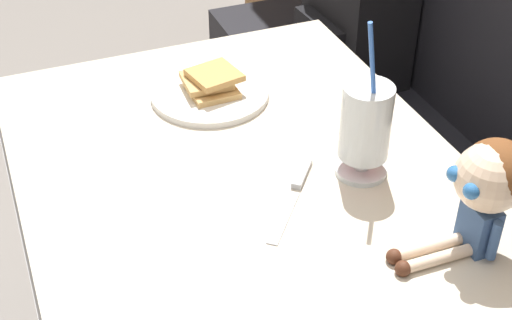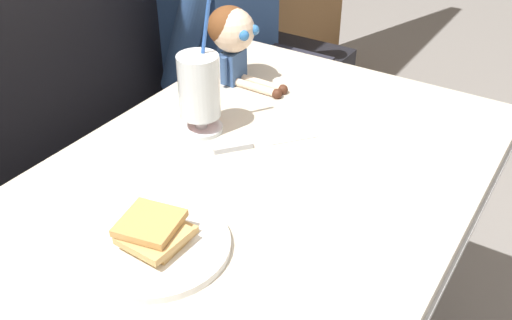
# 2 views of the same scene
# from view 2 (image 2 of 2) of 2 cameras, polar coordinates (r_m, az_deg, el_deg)

# --- Properties ---
(booth_bench) EXTENTS (2.60, 0.48, 1.00)m
(booth_bench) POSITION_cam_2_polar(r_m,az_deg,el_deg) (1.77, -16.93, -5.52)
(booth_bench) COLOR black
(booth_bench) RESTS_ON ground
(diner_table) EXTENTS (1.11, 0.81, 0.74)m
(diner_table) POSITION_cam_2_polar(r_m,az_deg,el_deg) (1.30, 0.80, -7.91)
(diner_table) COLOR beige
(diner_table) RESTS_ON ground
(toast_plate) EXTENTS (0.25, 0.25, 0.06)m
(toast_plate) POSITION_cam_2_polar(r_m,az_deg,el_deg) (0.99, -9.83, -7.95)
(toast_plate) COLOR white
(toast_plate) RESTS_ON diner_table
(milkshake_glass) EXTENTS (0.10, 0.10, 0.32)m
(milkshake_glass) POSITION_cam_2_polar(r_m,az_deg,el_deg) (1.25, -5.63, 6.98)
(milkshake_glass) COLOR silver
(milkshake_glass) RESTS_ON diner_table
(butter_knife) EXTENTS (0.19, 0.16, 0.01)m
(butter_knife) POSITION_cam_2_polar(r_m,az_deg,el_deg) (1.23, -0.80, 1.47)
(butter_knife) COLOR silver
(butter_knife) RESTS_ON diner_table
(seated_doll) EXTENTS (0.11, 0.22, 0.20)m
(seated_doll) POSITION_cam_2_polar(r_m,az_deg,el_deg) (1.46, -2.29, 12.30)
(seated_doll) COLOR #385689
(seated_doll) RESTS_ON diner_table
(diner_patron) EXTENTS (0.55, 0.48, 0.81)m
(diner_patron) POSITION_cam_2_polar(r_m,az_deg,el_deg) (2.00, -2.60, 14.46)
(diner_patron) COLOR #2D4C7F
(diner_patron) RESTS_ON booth_bench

